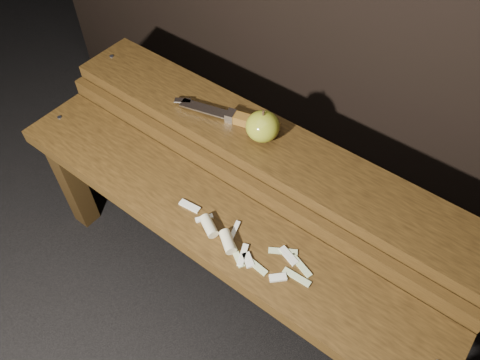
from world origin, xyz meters
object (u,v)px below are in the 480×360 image
Objects in this scene: bench_front_tier at (210,235)px; bench_rear_tier at (265,164)px; apple at (263,126)px; knife at (243,120)px.

bench_front_tier is 0.23m from bench_rear_tier.
bench_front_tier is 1.00× the size of bench_rear_tier.
bench_front_tier is 13.71× the size of apple.
bench_rear_tier is (0.00, 0.23, 0.06)m from bench_front_tier.
apple is 0.30× the size of knife.
apple reaches higher than knife.
knife reaches higher than bench_rear_tier.
bench_front_tier is 4.14× the size of knife.
knife is (-0.08, 0.02, 0.10)m from bench_rear_tier.
bench_rear_tier is 4.14× the size of knife.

